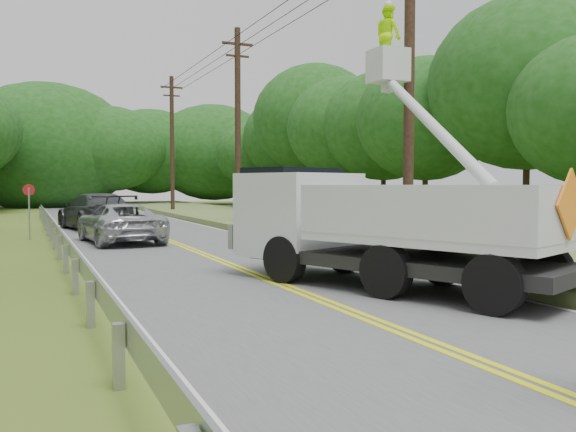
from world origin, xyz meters
name	(u,v)px	position (x,y,z in m)	size (l,w,h in m)	color
ground	(491,369)	(0.00, 0.00, 0.00)	(140.00, 140.00, 0.00)	#415A1C
road	(191,250)	(0.00, 14.00, 0.01)	(7.20, 96.00, 0.03)	#525254
guardrail	(59,235)	(-4.02, 14.91, 0.55)	(0.18, 48.00, 0.77)	#969A9D
utility_poles	(294,106)	(5.00, 17.02, 5.27)	(1.60, 43.30, 10.00)	black
tall_grass_verge	(378,238)	(7.10, 14.00, 0.15)	(7.00, 96.00, 0.30)	olive
treeline_right	(395,119)	(15.91, 26.35, 6.13)	(11.21, 51.94, 11.33)	#332319
treeline_horizon	(77,149)	(-0.33, 56.29, 5.50)	(55.44, 13.62, 12.34)	#174610
bucket_truck	(356,209)	(1.76, 6.26, 1.60)	(5.29, 8.15, 7.04)	black
suv_silver	(120,223)	(-1.80, 17.34, 0.74)	(2.38, 5.16, 1.43)	silver
suv_darkgrey	(95,211)	(-1.95, 24.30, 0.88)	(2.40, 5.90, 1.71)	#3C3F44
stop_sign_permanent	(29,204)	(-4.83, 19.97, 1.40)	(0.46, 0.06, 2.17)	#969A9D
yard_sign	(497,250)	(5.68, 6.16, 0.53)	(0.51, 0.13, 0.74)	white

